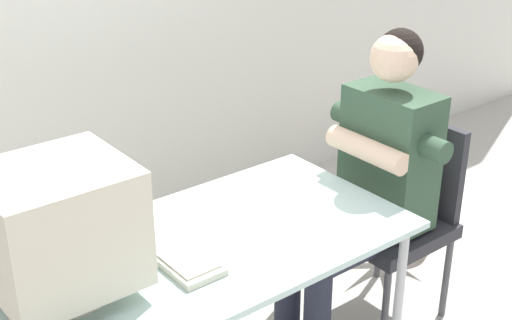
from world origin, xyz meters
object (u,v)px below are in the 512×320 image
Objects in this scene: person_seated at (368,181)px; potted_plant at (406,198)px; desk at (202,258)px; keyboard at (172,251)px; office_chair at (398,209)px; crt_monitor at (61,227)px.

potted_plant is at bearing 26.59° from person_seated.
desk is 0.13m from keyboard.
keyboard is at bearing -168.19° from potted_plant.
office_chair is (1.02, 0.00, -0.16)m from desk.
desk is 1.03m from office_chair.
potted_plant is at bearing 11.81° from keyboard.
desk is 3.45× the size of keyboard.
person_seated reaches higher than crt_monitor.
keyboard reaches higher than desk.
office_chair reaches higher than potted_plant.
person_seated is 0.89m from potted_plant.
keyboard is (0.36, -0.00, -0.22)m from crt_monitor.
person_seated is 1.88× the size of potted_plant.
crt_monitor is 0.32× the size of person_seated.
person_seated reaches higher than keyboard.
office_chair reaches higher than keyboard.
keyboard is at bearing -0.04° from crt_monitor.
potted_plant is (1.62, 0.34, -0.47)m from keyboard.
keyboard is 0.61× the size of potted_plant.
crt_monitor reaches higher than desk.
office_chair is (1.13, -0.01, -0.22)m from keyboard.
keyboard is (-0.11, 0.01, 0.07)m from desk.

